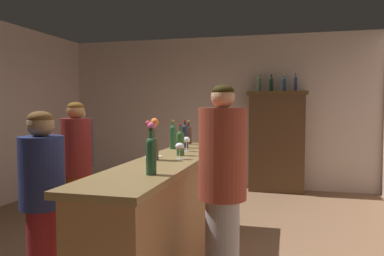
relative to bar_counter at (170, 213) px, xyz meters
The scene contains 20 objects.
wall_back 3.90m from the bar_counter, 94.01° to the left, with size 5.97×0.12×2.84m, color beige.
bar_counter is the anchor object (origin of this frame).
display_cabinet 3.65m from the bar_counter, 76.03° to the left, with size 1.05×0.36×1.80m.
wine_bottle_riesling 1.07m from the bar_counter, 81.37° to the right, with size 0.08×0.08×0.34m.
wine_bottle_merlot 1.02m from the bar_counter, 105.15° to the left, with size 0.07×0.07×0.33m.
wine_bottle_pinot 1.11m from the bar_counter, 96.11° to the left, with size 0.08×0.08×0.32m.
wine_bottle_rose 1.46m from the bar_counter, 97.19° to the left, with size 0.08×0.08×0.30m.
wine_bottle_malbec 0.70m from the bar_counter, 80.05° to the left, with size 0.08×0.08×0.31m.
wine_glass_front 0.85m from the bar_counter, 89.07° to the left, with size 0.08×0.08×0.16m.
wine_glass_mid 0.65m from the bar_counter, 14.77° to the right, with size 0.08×0.08×0.15m.
flower_arrangement 0.72m from the bar_counter, 133.72° to the right, with size 0.12×0.13×0.38m.
cheese_plate 0.56m from the bar_counter, 167.07° to the left, with size 0.16×0.16×0.01m, color white.
display_bottle_left 3.84m from the bar_counter, 80.97° to the left, with size 0.06×0.06×0.33m.
display_bottle_midleft 3.87m from the bar_counter, 77.66° to the left, with size 0.07×0.07×0.30m.
display_bottle_center 3.92m from the bar_counter, 74.32° to the left, with size 0.07×0.07×0.30m.
display_bottle_midright 3.98m from the bar_counter, 71.40° to the left, with size 0.06×0.06×0.34m.
patron_tall 1.85m from the bar_counter, 147.66° to the left, with size 0.36×0.36×1.53m.
patron_by_cabinet 1.14m from the bar_counter, behind, with size 0.31×0.31×1.59m.
patron_redhead 1.18m from the bar_counter, 131.86° to the right, with size 0.34×0.34×1.51m.
bartender 0.99m from the bar_counter, 46.89° to the right, with size 0.35×0.35×1.70m.
Camera 1 is at (1.34, -3.47, 1.56)m, focal length 35.10 mm.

